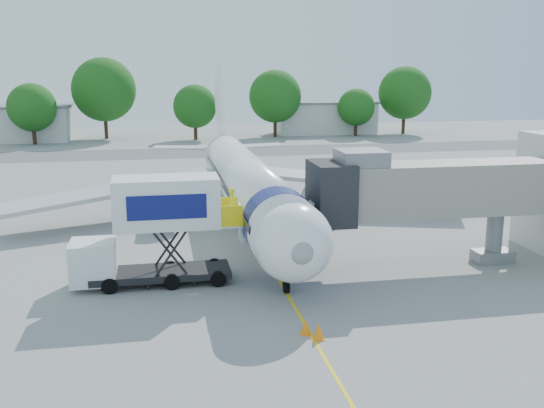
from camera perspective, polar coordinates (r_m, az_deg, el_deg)
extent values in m
plane|color=gray|center=(38.92, -1.57, -3.39)|extent=(160.00, 160.00, 0.00)
cube|color=yellow|center=(38.92, -1.57, -3.39)|extent=(0.15, 70.00, 0.01)
cube|color=#59595B|center=(79.88, -6.40, 4.86)|extent=(120.00, 10.00, 0.01)
cylinder|color=white|center=(41.10, -2.27, 1.77)|extent=(3.70, 28.00, 3.70)
sphere|color=white|center=(27.71, 2.03, -3.62)|extent=(3.70, 3.70, 3.70)
sphere|color=gray|center=(26.26, 2.77, -4.55)|extent=(1.10, 1.10, 1.10)
cone|color=white|center=(57.76, -4.77, 4.90)|extent=(3.70, 6.00, 3.70)
cube|color=white|center=(58.34, -4.95, 9.12)|extent=(0.35, 7.26, 8.29)
cube|color=#B6B9BB|center=(46.69, 8.09, 2.10)|extent=(16.17, 9.32, 1.42)
cube|color=#B6B9BB|center=(44.36, -14.52, 1.26)|extent=(16.17, 9.32, 1.42)
cylinder|color=#999BA0|center=(44.00, 4.56, 0.21)|extent=(2.10, 3.60, 2.10)
cylinder|color=#999BA0|center=(42.50, -9.90, -0.39)|extent=(2.10, 3.60, 2.10)
cube|color=black|center=(27.30, 2.17, -2.89)|extent=(2.60, 1.39, 0.81)
cylinder|color=#0C145A|center=(30.53, 0.79, -2.07)|extent=(3.73, 2.00, 3.73)
cylinder|color=silver|center=(29.79, 1.35, -6.98)|extent=(0.16, 0.16, 1.50)
cylinder|color=black|center=(29.94, 1.35, -7.76)|extent=(0.25, 0.64, 0.64)
cylinder|color=black|center=(44.96, 0.48, -0.59)|extent=(0.35, 0.90, 0.90)
cylinder|color=black|center=(44.28, -6.14, -0.88)|extent=(0.35, 0.90, 0.90)
cube|color=gray|center=(34.04, 15.47, 1.42)|extent=(13.60, 2.60, 2.80)
cube|color=black|center=(31.84, 5.56, 1.07)|extent=(2.00, 3.20, 3.20)
cube|color=slate|center=(32.01, 8.39, 4.33)|extent=(2.40, 2.40, 0.80)
cylinder|color=slate|center=(36.34, 20.18, -2.90)|extent=(0.90, 0.90, 3.00)
cube|color=slate|center=(36.65, 20.04, -4.64)|extent=(2.20, 1.20, 0.70)
cylinder|color=black|center=(36.20, 18.81, -4.75)|extent=(0.30, 0.70, 0.70)
cylinder|color=black|center=(37.11, 21.24, -4.52)|extent=(0.30, 0.70, 0.70)
cube|color=black|center=(31.63, -10.38, -6.39)|extent=(7.00, 2.30, 0.35)
cube|color=white|center=(31.56, -16.46, -5.23)|extent=(2.20, 2.20, 2.10)
cube|color=black|center=(31.43, -16.51, -4.45)|extent=(1.90, 2.10, 0.70)
cube|color=white|center=(30.63, -9.90, 0.19)|extent=(5.20, 2.40, 2.50)
cube|color=#0C145A|center=(29.44, -9.86, -0.31)|extent=(3.80, 0.04, 1.20)
cube|color=silver|center=(31.10, -4.01, -1.73)|extent=(1.10, 2.20, 0.10)
cube|color=yellow|center=(29.96, -3.79, -1.20)|extent=(1.10, 0.06, 1.10)
cube|color=yellow|center=(31.99, -4.25, -0.31)|extent=(1.10, 0.06, 1.10)
cylinder|color=black|center=(30.81, -5.09, -7.05)|extent=(0.80, 0.25, 0.80)
cylinder|color=black|center=(32.78, -5.46, -5.83)|extent=(0.80, 0.25, 0.80)
cylinder|color=black|center=(30.80, -15.04, -7.46)|extent=(0.80, 0.25, 0.80)
cylinder|color=black|center=(32.77, -14.78, -6.21)|extent=(0.80, 0.25, 0.80)
imported|color=#DFF319|center=(30.91, -3.72, -0.06)|extent=(0.45, 0.66, 1.75)
cube|color=white|center=(25.26, 11.60, -11.28)|extent=(3.23, 1.78, 1.26)
cube|color=#0C145A|center=(25.10, 11.64, -10.43)|extent=(1.88, 1.62, 0.32)
cylinder|color=black|center=(24.38, 9.46, -12.91)|extent=(0.64, 0.26, 0.63)
cylinder|color=black|center=(25.43, 8.33, -11.75)|extent=(0.64, 0.26, 0.63)
cylinder|color=black|center=(25.41, 14.81, -12.07)|extent=(0.64, 0.26, 0.63)
cylinder|color=black|center=(26.42, 13.50, -11.01)|extent=(0.64, 0.26, 0.63)
cone|color=orange|center=(25.12, 4.41, -11.83)|extent=(0.46, 0.46, 0.74)
cube|color=orange|center=(25.27, 4.39, -12.55)|extent=(0.42, 0.42, 0.04)
cone|color=orange|center=(25.55, 3.18, -11.42)|extent=(0.44, 0.44, 0.70)
cube|color=orange|center=(25.69, 3.17, -12.09)|extent=(0.40, 0.40, 0.04)
cube|color=silver|center=(99.76, -23.65, 6.87)|extent=(18.00, 8.00, 5.00)
cube|color=slate|center=(99.58, -23.78, 8.39)|extent=(18.40, 8.40, 0.30)
cube|color=silver|center=(103.12, 5.07, 8.03)|extent=(16.00, 7.00, 5.00)
cube|color=slate|center=(102.94, 5.10, 9.50)|extent=(16.40, 7.40, 0.30)
cylinder|color=#382314|center=(94.06, -21.48, 6.18)|extent=(0.56, 0.56, 3.08)
sphere|color=#1F5216|center=(93.76, -21.67, 8.46)|extent=(6.84, 6.84, 6.84)
cylinder|color=#382314|center=(98.12, -15.37, 7.22)|extent=(0.56, 0.56, 4.38)
sphere|color=#1F5216|center=(97.80, -15.55, 10.33)|extent=(9.73, 9.73, 9.73)
cylinder|color=#382314|center=(93.95, -7.21, 6.91)|extent=(0.56, 0.56, 2.96)
sphere|color=#1F5216|center=(93.67, -7.27, 9.11)|extent=(6.58, 6.58, 6.58)
cylinder|color=#382314|center=(97.22, 0.29, 7.42)|extent=(0.56, 0.56, 3.72)
sphere|color=#1F5216|center=(96.90, 0.29, 10.10)|extent=(8.26, 8.26, 8.26)
cylinder|color=#382314|center=(99.76, 7.88, 7.14)|extent=(0.56, 0.56, 2.68)
sphere|color=#1F5216|center=(99.50, 7.93, 9.01)|extent=(5.95, 5.95, 5.95)
cylinder|color=#382314|center=(104.68, 12.27, 7.57)|extent=(0.56, 0.56, 3.92)
sphere|color=#1F5216|center=(104.39, 12.39, 10.18)|extent=(8.70, 8.70, 8.70)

